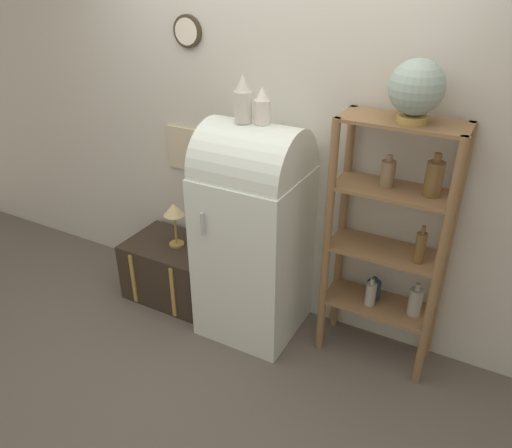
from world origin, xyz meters
name	(u,v)px	position (x,y,z in m)	size (l,w,h in m)	color
ground_plane	(237,343)	(0.00, 0.00, 0.00)	(12.00, 12.00, 0.00)	#60564C
wall_back	(277,130)	(0.00, 0.57, 1.35)	(7.00, 0.09, 2.70)	beige
refrigerator	(253,229)	(0.00, 0.25, 0.78)	(0.63, 0.64, 1.48)	silver
suitcase_trunk	(174,269)	(-0.71, 0.26, 0.23)	(0.66, 0.50, 0.45)	#33281E
shelf_unit	(391,237)	(0.85, 0.37, 0.89)	(0.70, 0.32, 1.59)	olive
globe	(416,88)	(0.88, 0.33, 1.76)	(0.28, 0.28, 0.32)	#AD8942
vase_left	(243,100)	(-0.06, 0.23, 1.61)	(0.10, 0.10, 0.28)	beige
vase_center	(262,107)	(0.05, 0.26, 1.58)	(0.09, 0.09, 0.21)	silver
desk_lamp	(174,213)	(-0.66, 0.27, 0.72)	(0.15, 0.15, 0.34)	#AD8942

